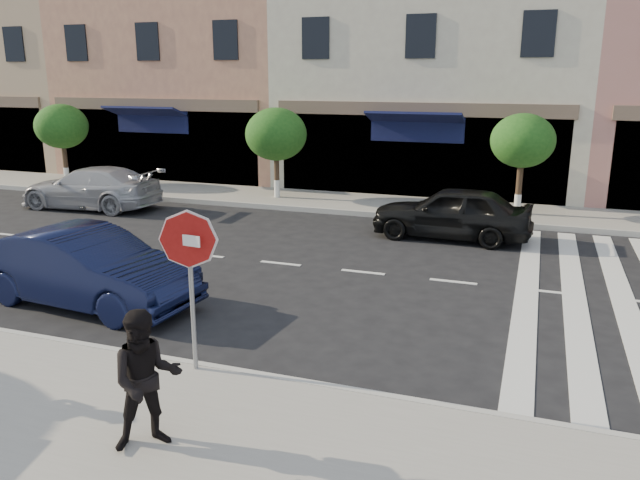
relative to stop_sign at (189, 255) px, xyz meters
The scene contains 14 objects.
ground 2.68m from the stop_sign, 60.36° to the left, with size 120.00×120.00×0.00m, color black.
sidewalk_near 2.91m from the stop_sign, 65.49° to the right, with size 60.00×4.50×0.15m, color gray.
sidewalk_far 12.83m from the stop_sign, 85.71° to the left, with size 60.00×3.00×0.15m, color gray.
building_west_far 28.44m from the stop_sign, 138.43° to the left, with size 12.00×9.00×12.00m, color tan.
building_west_mid 21.81m from the stop_sign, 118.30° to the left, with size 10.00×9.00×14.00m, color tan.
building_centre 19.02m from the stop_sign, 88.62° to the left, with size 11.00×9.00×11.00m, color beige.
street_tree_wa 18.06m from the stop_sign, 136.31° to the left, with size 2.00×2.00×3.05m.
street_tree_wb 13.12m from the stop_sign, 108.00° to the left, with size 2.10×2.10×3.06m.
street_tree_c 13.09m from the stop_sign, 72.42° to the left, with size 1.90×1.90×3.04m.
stop_sign is the anchor object (origin of this frame).
walker 2.12m from the stop_sign, 74.72° to the right, with size 0.80×0.62×1.65m, color black.
car_near_mid 4.16m from the stop_sign, 150.50° to the left, with size 1.56×4.48×1.47m, color black.
car_far_left 13.29m from the stop_sign, 135.00° to the left, with size 1.92×4.72×1.37m, color #A6A5AB.
car_far_mid 9.71m from the stop_sign, 75.76° to the left, with size 1.69×4.19×1.43m, color black.
Camera 1 is at (3.50, -8.86, 4.29)m, focal length 35.00 mm.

